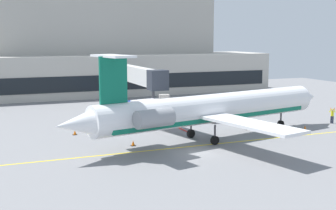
{
  "coord_description": "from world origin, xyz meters",
  "views": [
    {
      "loc": [
        -18.32,
        -37.17,
        10.8
      ],
      "look_at": [
        1.15,
        10.49,
        3.0
      ],
      "focal_mm": 48.35,
      "sensor_mm": 36.0,
      "label": 1
    }
  ],
  "objects": [
    {
      "name": "ground",
      "position": [
        0.0,
        0.0,
        -0.05
      ],
      "size": [
        120.0,
        120.0,
        0.11
      ],
      "color": "slate"
    },
    {
      "name": "terminal_building",
      "position": [
        -0.79,
        47.79,
        7.31
      ],
      "size": [
        77.73,
        14.56,
        19.07
      ],
      "color": "#B7B2A8",
      "rests_on": "ground"
    },
    {
      "name": "jet_bridge_west",
      "position": [
        2.69,
        27.65,
        5.12
      ],
      "size": [
        2.4,
        23.18,
        6.5
      ],
      "color": "silver",
      "rests_on": "ground"
    },
    {
      "name": "regional_jet",
      "position": [
        3.28,
        4.37,
        3.29
      ],
      "size": [
        33.79,
        24.61,
        9.2
      ],
      "color": "white",
      "rests_on": "ground"
    },
    {
      "name": "baggage_tug",
      "position": [
        7.85,
        28.35,
        0.81
      ],
      "size": [
        2.66,
        3.25,
        1.73
      ],
      "color": "silver",
      "rests_on": "ground"
    },
    {
      "name": "pushback_tractor",
      "position": [
        1.06,
        22.27,
        0.91
      ],
      "size": [
        3.96,
        3.57,
        1.98
      ],
      "color": "#19389E",
      "rests_on": "ground"
    },
    {
      "name": "belt_loader",
      "position": [
        7.77,
        14.1,
        0.99
      ],
      "size": [
        3.03,
        3.4,
        2.23
      ],
      "color": "#19389E",
      "rests_on": "ground"
    },
    {
      "name": "marshaller",
      "position": [
        21.89,
        6.74,
        1.02
      ],
      "size": [
        0.53,
        0.74,
        2.0
      ],
      "color": "#191E33",
      "rests_on": "ground"
    },
    {
      "name": "safety_cone_alpha",
      "position": [
        16.05,
        4.65,
        0.25
      ],
      "size": [
        0.47,
        0.47,
        0.55
      ],
      "color": "orange",
      "rests_on": "ground"
    },
    {
      "name": "safety_cone_bravo",
      "position": [
        9.95,
        7.47,
        0.25
      ],
      "size": [
        0.47,
        0.47,
        0.55
      ],
      "color": "orange",
      "rests_on": "ground"
    },
    {
      "name": "safety_cone_charlie",
      "position": [
        -9.32,
        12.26,
        0.25
      ],
      "size": [
        0.47,
        0.47,
        0.55
      ],
      "color": "orange",
      "rests_on": "ground"
    },
    {
      "name": "safety_cone_delta",
      "position": [
        -4.89,
        4.94,
        0.25
      ],
      "size": [
        0.47,
        0.47,
        0.55
      ],
      "color": "orange",
      "rests_on": "ground"
    }
  ]
}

